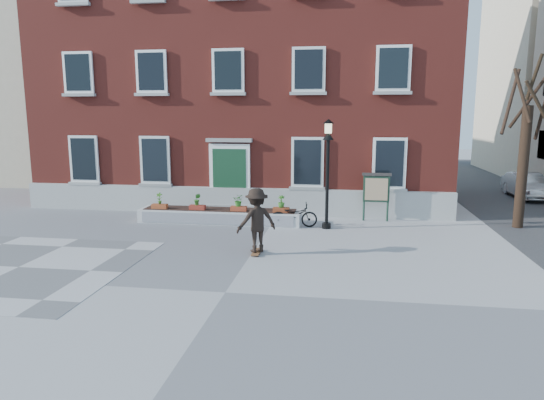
% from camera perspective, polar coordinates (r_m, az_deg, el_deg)
% --- Properties ---
extents(ground, '(100.00, 100.00, 0.00)m').
position_cam_1_polar(ground, '(11.52, -5.52, -10.77)').
color(ground, '#939396').
rests_on(ground, ground).
extents(checker_patch, '(6.00, 6.00, 0.01)m').
position_cam_1_polar(checker_patch, '(14.92, -27.66, -7.01)').
color(checker_patch, '#5B5B5E').
rests_on(checker_patch, ground).
extents(distant_building, '(10.00, 12.00, 13.00)m').
position_cam_1_polar(distant_building, '(36.87, -26.28, 12.79)').
color(distant_building, '#C1B89B').
rests_on(distant_building, ground).
extents(bicycle, '(1.79, 0.86, 0.90)m').
position_cam_1_polar(bicycle, '(17.75, 2.59, -1.79)').
color(bicycle, black).
rests_on(bicycle, ground).
extents(parked_car, '(1.35, 3.78, 1.24)m').
position_cam_1_polar(parked_car, '(27.01, 27.79, 1.51)').
color(parked_car, '#BBBDC0').
rests_on(parked_car, ground).
extents(brick_building, '(18.40, 10.85, 12.60)m').
position_cam_1_polar(brick_building, '(24.95, -2.36, 15.13)').
color(brick_building, maroon).
rests_on(brick_building, ground).
extents(planter_assembly, '(6.20, 1.12, 1.15)m').
position_cam_1_polar(planter_assembly, '(18.61, -6.14, -1.74)').
color(planter_assembly, silver).
rests_on(planter_assembly, ground).
extents(bare_tree, '(1.83, 1.83, 6.16)m').
position_cam_1_polar(bare_tree, '(19.55, 27.56, 5.11)').
color(bare_tree, black).
rests_on(bare_tree, ground).
extents(lamp_post, '(0.40, 0.40, 3.93)m').
position_cam_1_polar(lamp_post, '(17.33, 6.58, 4.86)').
color(lamp_post, black).
rests_on(lamp_post, ground).
extents(notice_board, '(1.10, 0.16, 1.87)m').
position_cam_1_polar(notice_board, '(19.06, 12.18, 1.30)').
color(notice_board, '#1A3528').
rests_on(notice_board, ground).
extents(skateboarder, '(1.41, 1.26, 1.97)m').
position_cam_1_polar(skateboarder, '(14.24, -1.82, -2.40)').
color(skateboarder, brown).
rests_on(skateboarder, ground).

